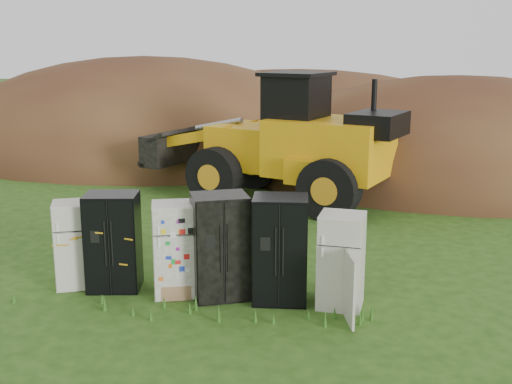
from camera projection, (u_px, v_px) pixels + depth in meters
The scene contains 11 objects.
ground at pixel (204, 295), 11.06m from camera, with size 120.00×120.00×0.00m, color #274713.
fridge_leftmost at pixel (75, 244), 11.33m from camera, with size 0.68×0.65×1.53m, color silver, non-canonical shape.
fridge_black_side at pixel (113, 242), 11.18m from camera, with size 0.89×0.71×1.71m, color black, non-canonical shape.
fridge_sticker at pixel (175, 249), 10.93m from camera, with size 0.72×0.66×1.61m, color silver, non-canonical shape.
fridge_dark_mid at pixel (220, 246), 10.80m from camera, with size 0.91×0.75×1.79m, color black, non-canonical shape.
fridge_black_right at pixel (280, 249), 10.64m from camera, with size 0.90×0.75×1.79m, color black, non-canonical shape.
fridge_open_door at pixel (341, 261), 10.42m from camera, with size 0.71×0.66×1.57m, color silver, non-canonical shape.
wheel_loader at pixel (267, 136), 17.47m from camera, with size 7.21×2.92×3.49m, color orange, non-canonical shape.
dirt_mound_right at pixel (455, 176), 20.82m from camera, with size 14.03×10.29×6.49m, color #3F1F14.
dirt_mound_left at pixel (148, 151), 25.53m from camera, with size 16.76×12.57×7.47m, color #3F1F14.
dirt_mound_back at pixel (299, 139), 28.79m from camera, with size 18.69×12.46×6.20m, color #3F1F14.
Camera 1 is at (2.88, -9.99, 4.25)m, focal length 45.00 mm.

